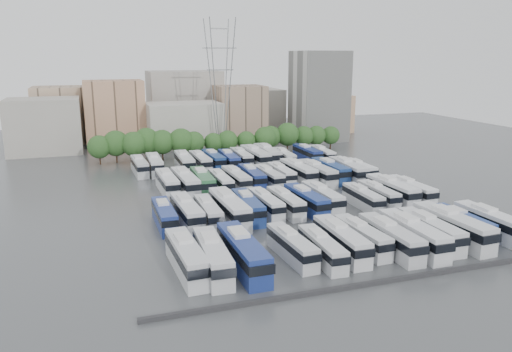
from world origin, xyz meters
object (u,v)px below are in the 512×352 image
object	(u,v)px
bus_r0_s9	(413,234)
bus_r3_s5	(214,160)
bus_r2_s4	(221,182)
bus_r2_s2	(185,182)
bus_r1_s5	(266,203)
bus_r0_s2	(243,252)
bus_r2_s9	(298,171)
bus_r1_s7	(306,200)
bus_r3_s0	(140,166)
bus_r3_s9	(267,154)
bus_r0_s6	(341,240)
bus_r1_s1	(187,212)
bus_r2_s5	(236,179)
bus_r1_s0	(164,215)
bus_r1_s10	(363,197)
bus_r0_s12	(462,223)
bus_r2_s7	(268,177)
bus_r1_s12	(392,190)
bus_r3_s7	(241,157)
bus_r2_s12	(348,170)
bus_r1_s8	(322,197)
bus_r0_s5	(322,248)
bus_r3_s10	(284,157)
bus_r1_s4	(248,206)
bus_r2_s10	(317,173)
bus_r1_s13	(410,190)
bus_r0_s4	(292,246)
bus_r2_s1	(167,182)
bus_r3_s13	(322,154)
electricity_pylon	(220,79)
bus_r0_s10	(430,230)
bus_r2_s11	(330,170)
bus_r3_s4	(200,161)
apartment_tower	(319,96)
bus_r0_s7	(362,236)
bus_r0_s0	(187,257)
bus_r1_s11	(378,194)
bus_r2_s6	(252,176)
bus_r2_s8	(281,174)
bus_r0_s13	(491,223)
bus_r1_s6	(286,202)
bus_r3_s3	(184,162)
bus_r2_s3	(203,181)
bus_r3_s6	(229,160)
bus_r1_s2	(208,212)
bus_r0_s11	(452,226)

from	to	relation	value
bus_r0_s9	bus_r3_s5	bearing A→B (deg)	104.21
bus_r2_s4	bus_r2_s2	bearing A→B (deg)	174.15
bus_r1_s5	bus_r0_s2	bearing A→B (deg)	-118.69
bus_r2_s9	bus_r0_s2	bearing A→B (deg)	-123.81
bus_r1_s7	bus_r3_s0	size ratio (longest dim) A/B	1.04
bus_r3_s9	bus_r0_s6	bearing A→B (deg)	-98.37
bus_r1_s1	bus_r2_s5	bearing A→B (deg)	51.64
bus_r1_s0	bus_r1_s10	world-z (taller)	bus_r1_s0
bus_r0_s12	bus_r3_s5	distance (m)	58.02
bus_r1_s10	bus_r2_s7	bearing A→B (deg)	120.02
bus_r1_s12	bus_r3_s7	xyz separation A→B (m)	(-16.48, 35.94, -0.14)
bus_r1_s5	bus_r2_s12	bearing A→B (deg)	32.14
bus_r1_s8	bus_r1_s1	bearing A→B (deg)	-177.69
bus_r0_s5	bus_r3_s10	bearing A→B (deg)	75.37
bus_r1_s4	bus_r2_s10	distance (m)	25.97
bus_r1_s7	bus_r1_s13	bearing A→B (deg)	-2.63
bus_r0_s4	bus_r2_s1	xyz separation A→B (m)	(-9.95, 36.06, 0.18)
bus_r1_s7	bus_r3_s13	bearing A→B (deg)	57.47
electricity_pylon	bus_r3_s0	xyz separation A→B (m)	(-23.43, -20.46, -16.88)
bus_r1_s7	bus_r1_s8	distance (m)	3.45
bus_r0_s12	bus_r1_s13	bearing A→B (deg)	78.57
bus_r0_s10	bus_r1_s8	xyz separation A→B (m)	(-6.67, 19.29, -0.05)
bus_r2_s1	bus_r3_s0	distance (m)	17.07
bus_r0_s9	bus_r1_s10	distance (m)	18.58
bus_r0_s6	bus_r1_s13	size ratio (longest dim) A/B	1.03
bus_r1_s4	bus_r2_s4	distance (m)	16.95
bus_r2_s11	bus_r3_s4	bearing A→B (deg)	142.24
electricity_pylon	bus_r0_s10	bearing A→B (deg)	-82.66
apartment_tower	bus_r3_s4	xyz separation A→B (m)	(-42.17, -28.45, -11.14)
bus_r0_s2	bus_r2_s10	xyz separation A→B (m)	(26.15, 35.01, -0.10)
bus_r2_s4	bus_r2_s12	world-z (taller)	bus_r2_s12
bus_r0_s7	bus_r0_s0	bearing A→B (deg)	177.87
bus_r1_s11	bus_r2_s6	distance (m)	24.91
bus_r0_s0	bus_r0_s4	xyz separation A→B (m)	(13.20, -0.22, -0.24)
bus_r1_s8	bus_r2_s8	size ratio (longest dim) A/B	1.08
bus_r3_s10	bus_r1_s8	bearing A→B (deg)	-98.44
bus_r0_s13	bus_r1_s8	distance (m)	25.79
bus_r0_s2	bus_r1_s6	distance (m)	22.67
bus_r0_s4	bus_r1_s1	world-z (taller)	bus_r1_s1
bus_r1_s8	bus_r3_s0	size ratio (longest dim) A/B	1.02
bus_r0_s2	bus_r3_s3	size ratio (longest dim) A/B	1.06
bus_r0_s13	bus_r2_s3	size ratio (longest dim) A/B	1.01
bus_r1_s7	bus_r3_s6	size ratio (longest dim) A/B	1.01
bus_r2_s2	bus_r2_s6	world-z (taller)	bus_r2_s2
bus_r3_s3	bus_r2_s4	bearing A→B (deg)	-78.36
bus_r1_s12	bus_r2_s3	world-z (taller)	bus_r1_s12
bus_r1_s12	bus_r1_s2	bearing A→B (deg)	-179.28
bus_r0_s11	bus_r2_s5	world-z (taller)	bus_r0_s11
bus_r0_s12	bus_r0_s13	size ratio (longest dim) A/B	0.88
bus_r0_s12	bus_r0_s11	bearing A→B (deg)	-151.94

